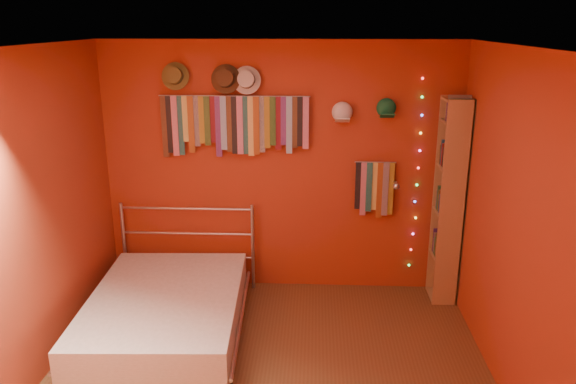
% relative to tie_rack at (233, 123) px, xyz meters
% --- Properties ---
extents(back_wall, '(3.50, 0.02, 2.50)m').
position_rel_tie_rack_xyz_m(back_wall, '(0.45, 0.07, -0.47)').
color(back_wall, maroon).
rests_on(back_wall, ground).
extents(right_wall, '(0.02, 3.50, 2.50)m').
position_rel_tie_rack_xyz_m(right_wall, '(2.20, -1.68, -0.47)').
color(right_wall, maroon).
rests_on(right_wall, ground).
extents(left_wall, '(0.02, 3.50, 2.50)m').
position_rel_tie_rack_xyz_m(left_wall, '(-1.30, -1.68, -0.47)').
color(left_wall, maroon).
rests_on(left_wall, ground).
extents(ceiling, '(3.50, 3.50, 0.02)m').
position_rel_tie_rack_xyz_m(ceiling, '(0.45, -1.68, 0.78)').
color(ceiling, white).
rests_on(ceiling, back_wall).
extents(tie_rack, '(1.45, 0.03, 0.61)m').
position_rel_tie_rack_xyz_m(tie_rack, '(0.00, 0.00, 0.00)').
color(tie_rack, '#B0B0B5').
rests_on(tie_rack, back_wall).
extents(small_tie_rack, '(0.40, 0.03, 0.57)m').
position_rel_tie_rack_xyz_m(small_tie_rack, '(1.38, 0.00, -0.63)').
color(small_tie_rack, '#B0B0B5').
rests_on(small_tie_rack, back_wall).
extents(fedora_olive, '(0.26, 0.14, 0.26)m').
position_rel_tie_rack_xyz_m(fedora_olive, '(-0.54, -0.03, 0.45)').
color(fedora_olive, brown).
rests_on(fedora_olive, back_wall).
extents(fedora_brown, '(0.28, 0.15, 0.27)m').
position_rel_tie_rack_xyz_m(fedora_brown, '(-0.06, -0.03, 0.42)').
color(fedora_brown, '#482E19').
rests_on(fedora_brown, back_wall).
extents(fedora_white, '(0.27, 0.14, 0.26)m').
position_rel_tie_rack_xyz_m(fedora_white, '(0.14, -0.03, 0.41)').
color(fedora_white, beige).
rests_on(fedora_white, back_wall).
extents(cap_white, '(0.19, 0.24, 0.19)m').
position_rel_tie_rack_xyz_m(cap_white, '(1.04, 0.01, 0.11)').
color(cap_white, white).
rests_on(cap_white, back_wall).
extents(cap_green, '(0.18, 0.23, 0.18)m').
position_rel_tie_rack_xyz_m(cap_green, '(1.45, 0.01, 0.15)').
color(cap_green, '#16653A').
rests_on(cap_green, back_wall).
extents(fairy_lights, '(0.06, 0.02, 1.91)m').
position_rel_tie_rack_xyz_m(fairy_lights, '(1.79, 0.03, -0.52)').
color(fairy_lights, '#FF3333').
rests_on(fairy_lights, back_wall).
extents(reading_lamp, '(0.06, 0.28, 0.08)m').
position_rel_tie_rack_xyz_m(reading_lamp, '(1.56, -0.15, -0.56)').
color(reading_lamp, '#B0B0B5').
rests_on(reading_lamp, back_wall).
extents(bookshelf, '(0.25, 0.34, 2.00)m').
position_rel_tie_rack_xyz_m(bookshelf, '(2.11, -0.15, -0.71)').
color(bookshelf, '#A07948').
rests_on(bookshelf, ground).
extents(bed, '(1.44, 1.90, 0.90)m').
position_rel_tie_rack_xyz_m(bed, '(-0.50, -0.98, -1.51)').
color(bed, '#B0B0B5').
rests_on(bed, ground).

